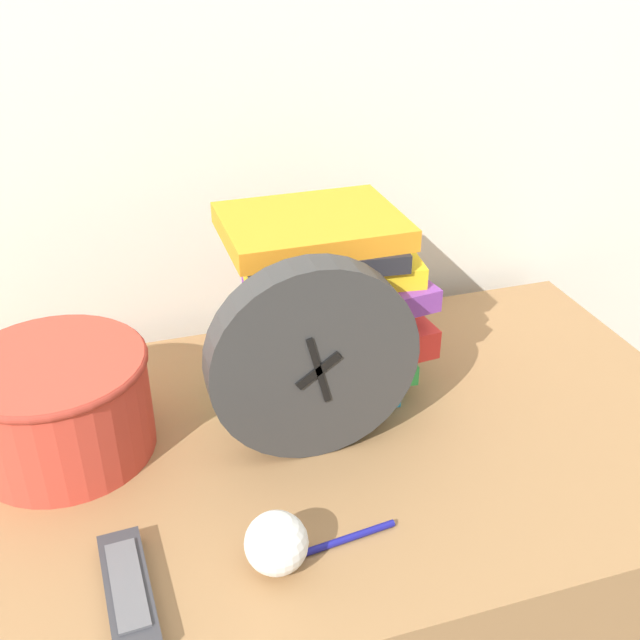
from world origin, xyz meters
name	(u,v)px	position (x,y,z in m)	size (l,w,h in m)	color
wall_back	(197,30)	(0.00, 0.67, 1.20)	(6.00, 0.04, 2.40)	silver
desk_clock	(313,361)	(0.05, 0.29, 0.89)	(0.25, 0.05, 0.25)	#333333
book_stack	(324,306)	(0.10, 0.42, 0.88)	(0.27, 0.22, 0.24)	#2D9ED1
basket	(59,402)	(-0.25, 0.38, 0.83)	(0.22, 0.22, 0.13)	#C63D2D
tv_remote	(128,591)	(-0.19, 0.12, 0.77)	(0.05, 0.15, 0.02)	#333338
crumpled_paper_ball	(276,543)	(-0.04, 0.11, 0.79)	(0.07, 0.07, 0.07)	white
pen	(342,540)	(0.03, 0.12, 0.76)	(0.12, 0.02, 0.01)	navy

